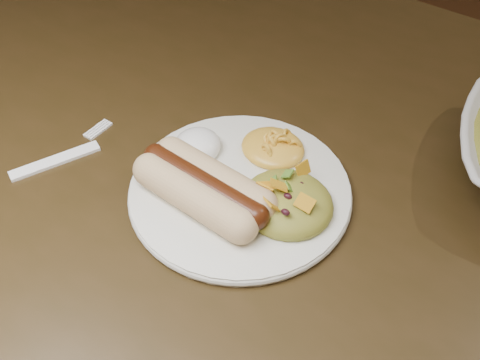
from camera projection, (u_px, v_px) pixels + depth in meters
The scene contains 7 objects.
table at pixel (211, 201), 0.71m from camera, with size 1.60×0.90×0.75m.
plate at pixel (240, 191), 0.58m from camera, with size 0.23×0.23×0.01m, color white.
hotdog at pixel (204, 187), 0.55m from camera, with size 0.13×0.07×0.04m.
mac_and_cheese at pixel (273, 141), 0.61m from camera, with size 0.07×0.06×0.03m, color #FBDB4E.
sour_cream at pixel (197, 140), 0.60m from camera, with size 0.05×0.05×0.03m, color white.
taco_salad at pixel (287, 197), 0.55m from camera, with size 0.09×0.09×0.04m.
fork at pixel (55, 161), 0.62m from camera, with size 0.02×0.15×0.00m, color white.
Camera 1 is at (0.30, -0.36, 1.19)m, focal length 42.00 mm.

